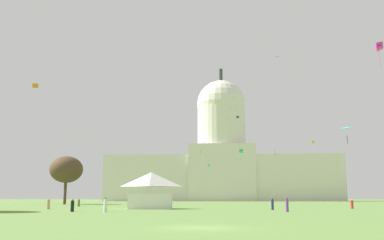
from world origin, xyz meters
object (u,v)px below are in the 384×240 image
Objects in this scene: capitol_building at (222,161)px; kite_green_low at (241,151)px; tree_west_far at (66,170)px; kite_black_high at (238,117)px; kite_blue_high at (277,58)px; kite_cyan_low at (348,131)px; kite_turquoise_low at (209,165)px; kite_pink_low at (274,149)px; event_tent at (151,190)px; person_red_mid_center at (352,204)px; person_white_front_right at (105,205)px; person_olive_back_right at (169,202)px; kite_orange_mid at (35,86)px; person_navy_front_left at (272,204)px; kite_lime_low at (201,152)px; person_purple_near_tree_east at (287,205)px; kite_gold_mid at (313,142)px; person_tan_back_left at (48,204)px; person_black_mid_left at (72,206)px; person_olive_mid_right at (79,203)px; kite_magenta_mid at (379,46)px.

capitol_building is 29.66× the size of kite_green_low.
kite_black_high is (46.84, 78.12, 27.80)m from tree_west_far.
kite_cyan_low is (-1.80, -85.58, -40.61)m from kite_blue_high.
kite_turquoise_low is 38.02m from kite_pink_low.
tree_west_far reaches higher than event_tent.
kite_cyan_low is at bearing 42.01° from kite_turquoise_low.
person_red_mid_center is at bearing -58.12° from kite_cyan_low.
person_olive_back_right is (3.50, 34.29, -0.05)m from person_white_front_right.
kite_orange_mid reaches higher than kite_cyan_low.
kite_lime_low is at bearing -63.31° from person_navy_front_left.
person_purple_near_tree_east is at bearing 60.66° from kite_black_high.
kite_green_low is (10.28, -57.30, -0.40)m from kite_turquoise_low.
kite_gold_mid is at bearing 20.91° from person_white_front_right.
person_black_mid_left is at bearing 56.87° from person_tan_back_left.
person_tan_back_left is 1.68× the size of kite_orange_mid.
kite_pink_low is at bearing -161.11° from person_red_mid_center.
kite_gold_mid is (74.32, 56.49, 13.60)m from tree_west_far.
tree_west_far is 4.63× the size of kite_turquoise_low.
tree_west_far is 70.59m from person_red_mid_center.
person_white_front_right is 117.98m from kite_blue_high.
person_white_front_right is at bearing 122.02° from person_olive_back_right.
kite_blue_high reaches higher than kite_cyan_low.
person_tan_back_left is 60.74m from kite_green_low.
capitol_building is 140.63m from person_red_mid_center.
person_navy_front_left is at bearing -18.31° from person_white_front_right.
kite_orange_mid is (-51.74, 5.05, 9.40)m from kite_cyan_low.
kite_turquoise_low is (-25.04, 102.02, 13.68)m from person_red_mid_center.
kite_gold_mid is (40.06, 52.87, 8.94)m from kite_lime_low.
kite_turquoise_low is 58.22m from kite_green_low.
person_purple_near_tree_east is 111.55m from kite_blue_high.
kite_black_high is (33.37, 121.05, 35.76)m from person_tan_back_left.
kite_black_high reaches higher than person_red_mid_center.
kite_lime_low is at bearing 28.97° from kite_turquoise_low.
kite_cyan_low is at bearing 66.11° from person_black_mid_left.
person_olive_mid_right is (-16.38, 15.09, -2.17)m from event_tent.
person_navy_front_left is at bearing -62.85° from kite_magenta_mid.
person_tan_back_left is 0.75× the size of kite_cyan_low.
kite_turquoise_low is 104.32m from kite_orange_mid.
event_tent is 6.23× the size of kite_black_high.
person_tan_back_left is 0.90× the size of kite_blue_high.
kite_lime_low is (20.78, 46.55, 12.62)m from person_tan_back_left.
kite_black_high is at bearing -126.29° from person_olive_mid_right.
kite_orange_mid reaches higher than kite_green_low.
kite_black_high is 0.55× the size of kite_cyan_low.
person_red_mid_center is at bearing 42.89° from kite_turquoise_low.
person_olive_back_right is 0.93× the size of kite_blue_high.
kite_lime_low is at bearing 36.04° from person_white_front_right.
person_olive_mid_right is at bearing 50.67° from person_olive_back_right.
kite_gold_mid reaches higher than person_red_mid_center.
person_navy_front_left is (6.60, -145.37, -18.46)m from capitol_building.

